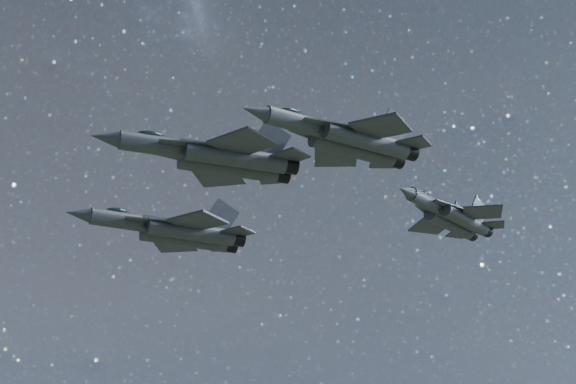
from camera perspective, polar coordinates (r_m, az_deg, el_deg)
jet_lead at (r=81.71m, az=-4.30°, el=2.10°), size 18.44×12.45×4.65m
jet_left at (r=98.51m, az=-6.79°, el=-2.28°), size 19.27×13.20×4.84m
jet_right at (r=79.70m, az=3.46°, el=3.20°), size 16.94×11.88×4.27m
jet_slot at (r=98.04m, az=9.60°, el=-1.41°), size 15.82×10.82×3.97m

